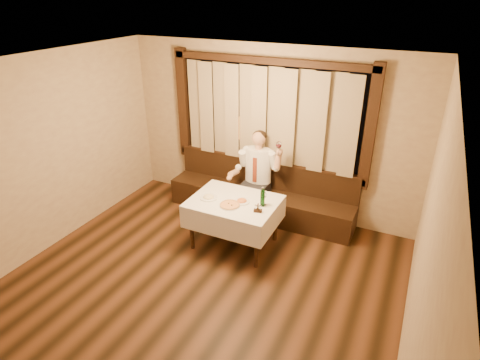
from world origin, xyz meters
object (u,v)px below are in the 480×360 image
at_px(pasta_red, 242,200).
at_px(pasta_cream, 209,196).
at_px(seated_man, 257,170).
at_px(banquette, 261,197).
at_px(pizza, 230,205).
at_px(green_bottle, 263,198).
at_px(dining_table, 234,207).
at_px(cruet_caddy, 258,209).

bearing_deg(pasta_red, pasta_cream, -167.54).
distance_m(pasta_red, seated_man, 0.94).
height_order(banquette, pizza, banquette).
relative_size(pizza, pasta_cream, 1.16).
bearing_deg(green_bottle, dining_table, -175.79).
bearing_deg(pasta_red, seated_man, 100.21).
distance_m(green_bottle, seated_man, 1.02).
bearing_deg(green_bottle, pizza, -154.89).
distance_m(pasta_red, cruet_caddy, 0.36).
height_order(cruet_caddy, seated_man, seated_man).
xyz_separation_m(pasta_red, cruet_caddy, (0.32, -0.16, 0.01)).
distance_m(banquette, pasta_red, 1.12).
relative_size(banquette, cruet_caddy, 26.01).
bearing_deg(pasta_red, pizza, -120.63).
bearing_deg(green_bottle, pasta_cream, -171.04).
bearing_deg(pasta_red, cruet_caddy, -26.92).
bearing_deg(pizza, dining_table, 94.76).
relative_size(dining_table, pizza, 4.19).
bearing_deg(pizza, cruet_caddy, 1.90).
xyz_separation_m(pasta_cream, cruet_caddy, (0.81, -0.06, 0.01)).
relative_size(pasta_red, pasta_cream, 0.90).
xyz_separation_m(banquette, pasta_red, (0.12, -1.01, 0.48)).
relative_size(pasta_cream, green_bottle, 0.89).
relative_size(banquette, dining_table, 2.52).
xyz_separation_m(pasta_cream, seated_man, (0.32, 1.03, 0.07)).
bearing_deg(dining_table, green_bottle, 4.21).
height_order(dining_table, pasta_cream, pasta_cream).
xyz_separation_m(pasta_cream, green_bottle, (0.80, 0.13, 0.09)).
xyz_separation_m(pasta_red, pasta_cream, (-0.49, -0.11, 0.00)).
height_order(banquette, seated_man, seated_man).
bearing_deg(cruet_caddy, banquette, 96.47).
height_order(dining_table, green_bottle, green_bottle).
bearing_deg(pasta_red, dining_table, -173.59).
bearing_deg(seated_man, banquette, 62.78).
height_order(pasta_cream, cruet_caddy, cruet_caddy).
xyz_separation_m(pasta_red, green_bottle, (0.31, 0.02, 0.09)).
bearing_deg(cruet_caddy, pasta_cream, 162.02).
bearing_deg(banquette, seated_man, -117.22).
relative_size(dining_table, pasta_cream, 4.87).
height_order(pasta_red, seated_man, seated_man).
xyz_separation_m(banquette, pasta_cream, (-0.37, -1.12, 0.48)).
bearing_deg(pizza, pasta_red, 59.37).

